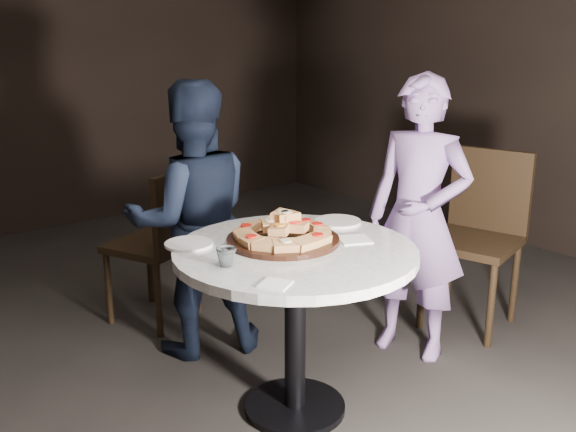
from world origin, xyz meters
The scene contains 13 objects.
floor centered at (0.00, 0.00, 0.00)m, with size 7.00×7.00×0.00m, color black.
table centered at (0.00, -0.08, 0.64)m, with size 1.25×1.25×0.78m.
serving_board centered at (0.00, 0.01, 0.80)m, with size 0.49×0.49×0.02m, color black.
focaccia_pile centered at (0.01, 0.01, 0.84)m, with size 0.44×0.43×0.12m.
plate_left centered at (-0.34, 0.24, 0.79)m, with size 0.21×0.21×0.01m, color white.
plate_right centered at (0.40, 0.08, 0.79)m, with size 0.22×0.22×0.01m, color white.
water_glass centered at (-0.35, -0.08, 0.82)m, with size 0.08×0.08×0.08m, color silver.
napkin_near centered at (-0.33, -0.35, 0.79)m, with size 0.10×0.10×0.01m, color white.
napkin_far centered at (0.27, -0.16, 0.79)m, with size 0.13×0.13×0.01m, color white.
chair_far centered at (0.01, 1.13, 0.54)m, with size 0.57×0.59×0.93m.
chair_right centered at (1.46, 0.00, 0.59)m, with size 0.60×0.58×1.02m.
diner_navy centered at (-0.02, 0.73, 0.72)m, with size 0.70×0.55×1.45m, color black.
diner_teal centered at (0.87, -0.03, 0.74)m, with size 0.54×0.36×1.48m, color #8268A2.
Camera 1 is at (-1.66, -2.06, 1.67)m, focal length 40.00 mm.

